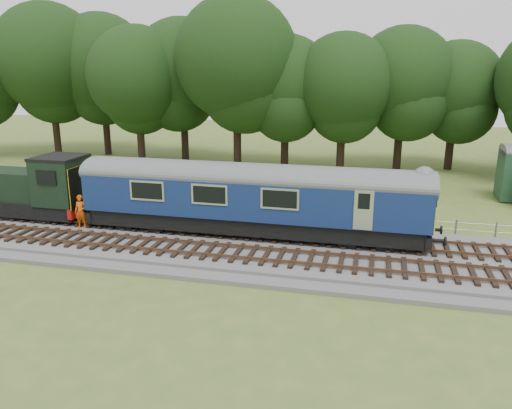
# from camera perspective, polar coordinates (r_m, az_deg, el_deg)

# --- Properties ---
(ground) EXTENTS (120.00, 120.00, 0.00)m
(ground) POSITION_cam_1_polar(r_m,az_deg,el_deg) (25.81, -4.23, -4.86)
(ground) COLOR #486726
(ground) RESTS_ON ground
(ballast) EXTENTS (70.00, 7.00, 0.35)m
(ballast) POSITION_cam_1_polar(r_m,az_deg,el_deg) (25.75, -4.24, -4.50)
(ballast) COLOR #4C4C4F
(ballast) RESTS_ON ground
(track_north) EXTENTS (67.20, 2.40, 0.21)m
(track_north) POSITION_cam_1_polar(r_m,az_deg,el_deg) (26.93, -3.33, -3.03)
(track_north) COLOR black
(track_north) RESTS_ON ballast
(track_south) EXTENTS (67.20, 2.40, 0.21)m
(track_south) POSITION_cam_1_polar(r_m,az_deg,el_deg) (24.25, -5.41, -5.22)
(track_south) COLOR black
(track_south) RESTS_ON ballast
(fence) EXTENTS (64.00, 0.12, 1.00)m
(fence) POSITION_cam_1_polar(r_m,az_deg,el_deg) (29.89, -1.59, -1.95)
(fence) COLOR #6B6054
(fence) RESTS_ON ground
(tree_line) EXTENTS (70.00, 8.00, 18.00)m
(tree_line) POSITION_cam_1_polar(r_m,az_deg,el_deg) (46.49, 4.12, 4.36)
(tree_line) COLOR black
(tree_line) RESTS_ON ground
(dmu_railcar) EXTENTS (18.05, 2.86, 3.88)m
(dmu_railcar) POSITION_cam_1_polar(r_m,az_deg,el_deg) (25.96, -0.55, 1.33)
(dmu_railcar) COLOR black
(dmu_railcar) RESTS_ON ground
(shunter_loco) EXTENTS (8.91, 2.60, 3.38)m
(shunter_loco) POSITION_cam_1_polar(r_m,az_deg,el_deg) (32.40, -25.18, 1.55)
(shunter_loco) COLOR black
(shunter_loco) RESTS_ON ground
(worker) EXTENTS (0.73, 0.53, 1.87)m
(worker) POSITION_cam_1_polar(r_m,az_deg,el_deg) (28.97, -19.38, -0.77)
(worker) COLOR #E14E0B
(worker) RESTS_ON ballast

